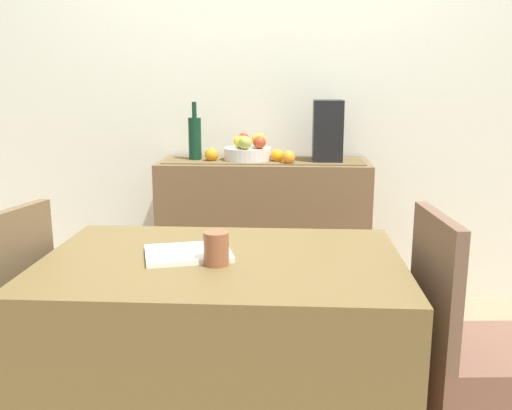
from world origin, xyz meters
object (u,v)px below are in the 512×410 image
open_book (188,253)px  coffee_cup (216,248)px  dining_table (223,360)px  coffee_maker (328,131)px  chair_by_corner (475,396)px  fruit_bowl (248,154)px  sideboard_console (264,236)px  wine_bottle (195,138)px

open_book → coffee_cup: size_ratio=2.61×
dining_table → coffee_maker: bearing=72.6°
chair_by_corner → coffee_maker: bearing=107.6°
fruit_bowl → chair_by_corner: bearing=-57.3°
fruit_bowl → coffee_cup: 1.43m
open_book → coffee_cup: coffee_cup is taller
coffee_maker → coffee_cup: (-0.43, -1.42, -0.25)m
fruit_bowl → coffee_maker: (0.44, 0.00, 0.13)m
open_book → coffee_maker: bearing=52.3°
sideboard_console → wine_bottle: size_ratio=3.60×
fruit_bowl → sideboard_console: bearing=0.0°
sideboard_console → dining_table: bearing=-93.2°
sideboard_console → dining_table: (-0.08, -1.36, -0.07)m
sideboard_console → fruit_bowl: (-0.09, 0.00, 0.48)m
coffee_maker → open_book: coffee_maker is taller
coffee_maker → coffee_cup: bearing=-107.0°
wine_bottle → coffee_cup: 1.47m
sideboard_console → chair_by_corner: bearing=-60.1°
open_book → chair_by_corner: bearing=-16.7°
fruit_bowl → coffee_maker: 0.46m
sideboard_console → coffee_cup: bearing=-93.4°
sideboard_console → coffee_maker: (0.35, 0.00, 0.60)m
sideboard_console → open_book: size_ratio=4.18×
wine_bottle → coffee_maker: coffee_maker is taller
wine_bottle → coffee_cup: size_ratio=3.02×
sideboard_console → fruit_bowl: 0.48m
coffee_maker → open_book: (-0.54, -1.34, -0.29)m
coffee_maker → dining_table: 1.57m
coffee_maker → dining_table: bearing=-107.4°
coffee_maker → chair_by_corner: 1.62m
coffee_maker → dining_table: (-0.43, -1.36, -0.67)m
wine_bottle → dining_table: size_ratio=0.27×
dining_table → coffee_cup: size_ratio=11.06×
open_book → sideboard_console: bearing=66.1°
coffee_maker → dining_table: coffee_maker is taller
dining_table → wine_bottle: bearing=102.9°
wine_bottle → coffee_cup: wine_bottle is taller
dining_table → sideboard_console: bearing=86.8°
fruit_bowl → coffee_maker: coffee_maker is taller
sideboard_console → coffee_maker: coffee_maker is taller
fruit_bowl → coffee_maker: size_ratio=0.79×
sideboard_console → chair_by_corner: (0.78, -1.36, -0.17)m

